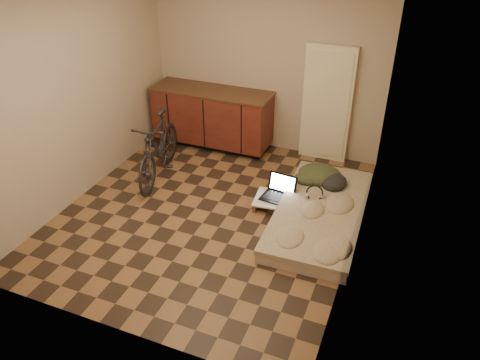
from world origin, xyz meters
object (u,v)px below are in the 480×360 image
at_px(bicycle, 158,145).
at_px(laptop, 279,193).
at_px(futon, 320,213).
at_px(lap_desk, 283,201).

xyz_separation_m(bicycle, laptop, (1.75, -0.05, -0.33)).
xyz_separation_m(bicycle, futon, (2.32, -0.18, -0.41)).
xyz_separation_m(bicycle, lap_desk, (1.82, -0.10, -0.40)).
distance_m(futon, lap_desk, 0.51).
relative_size(bicycle, futon, 0.73).
bearing_deg(bicycle, futon, -15.23).
xyz_separation_m(lap_desk, laptop, (-0.07, 0.05, 0.07)).
relative_size(lap_desk, laptop, 1.79).
relative_size(bicycle, lap_desk, 2.06).
distance_m(lap_desk, laptop, 0.11).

